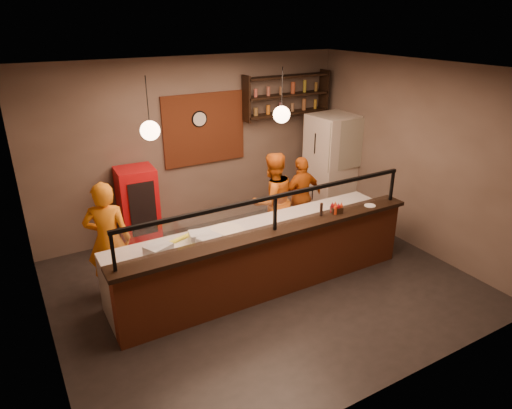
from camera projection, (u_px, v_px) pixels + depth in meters
floor at (263, 284)px, 7.05m from camera, size 6.00×6.00×0.00m
ceiling at (265, 70)px, 5.81m from camera, size 6.00×6.00×0.00m
wall_back at (195, 146)px, 8.42m from camera, size 6.00×0.00×6.00m
wall_left at (32, 235)px, 5.04m from camera, size 0.00×5.00×5.00m
wall_right at (414, 156)px, 7.81m from camera, size 0.00×5.00×5.00m
wall_front at (396, 266)px, 4.43m from camera, size 6.00×0.00×6.00m
brick_patch at (204, 129)px, 8.37m from camera, size 1.60×0.04×1.30m
service_counter at (274, 264)px, 6.61m from camera, size 4.60×0.25×1.00m
counter_ledge at (275, 232)px, 6.41m from camera, size 4.70×0.37×0.06m
worktop_cabinet at (257, 254)px, 7.04m from camera, size 4.60×0.75×0.85m
worktop at (257, 228)px, 6.87m from camera, size 4.60×0.75×0.05m
sneeze_guard at (275, 209)px, 6.28m from camera, size 4.50×0.05×0.52m
wall_shelving at (287, 95)px, 8.84m from camera, size 1.84×0.28×0.85m
wall_clock at (199, 119)px, 8.24m from camera, size 0.30×0.04×0.30m
pendant_left at (150, 130)px, 5.53m from camera, size 0.24×0.24×0.77m
pendant_right at (282, 114)px, 6.40m from camera, size 0.24×0.24×0.77m
cook_left at (108, 240)px, 6.49m from camera, size 0.75×0.62×1.76m
cook_mid at (272, 201)px, 7.88m from camera, size 0.86×0.68×1.73m
cook_right at (301, 196)px, 8.39m from camera, size 0.91×0.44×1.50m
fridge at (331, 165)px, 9.20m from camera, size 0.92×0.87×2.06m
red_cooler at (139, 209)px, 7.90m from camera, size 0.66×0.61×1.47m
pizza_dough at (227, 230)px, 6.74m from camera, size 0.50×0.50×0.01m
prep_tub_a at (158, 250)px, 6.00m from camera, size 0.40×0.37×0.16m
prep_tub_b at (201, 237)px, 6.36m from camera, size 0.36×0.31×0.15m
prep_tub_c at (210, 242)px, 6.25m from camera, size 0.38×0.35×0.15m
rolling_pin at (179, 239)px, 6.42m from camera, size 0.34×0.16×0.06m
condiment_caddy at (337, 210)px, 6.93m from camera, size 0.20×0.17×0.09m
pepper_mill at (321, 209)px, 6.80m from camera, size 0.05×0.05×0.20m
small_plate at (370, 206)px, 7.18m from camera, size 0.23×0.23×0.01m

